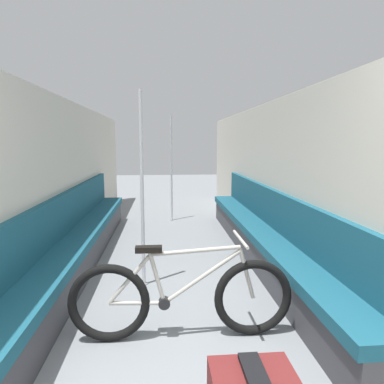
# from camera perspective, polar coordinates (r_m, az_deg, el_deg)

# --- Properties ---
(wall_left) EXTENTS (0.10, 9.68, 2.07)m
(wall_left) POSITION_cam_1_polar(r_m,az_deg,el_deg) (4.42, -21.46, 1.39)
(wall_left) COLOR beige
(wall_left) RESTS_ON ground
(wall_right) EXTENTS (0.10, 9.68, 2.07)m
(wall_right) POSITION_cam_1_polar(r_m,az_deg,el_deg) (4.49, 14.49, 1.80)
(wall_right) COLOR beige
(wall_right) RESTS_ON ground
(bench_seat_row_left) EXTENTS (0.40, 5.11, 0.92)m
(bench_seat_row_left) POSITION_cam_1_polar(r_m,az_deg,el_deg) (4.45, -18.37, -7.94)
(bench_seat_row_left) COLOR #3D3D42
(bench_seat_row_left) RESTS_ON ground
(bench_seat_row_right) EXTENTS (0.40, 5.11, 0.92)m
(bench_seat_row_right) POSITION_cam_1_polar(r_m,az_deg,el_deg) (4.51, 11.68, -7.48)
(bench_seat_row_right) COLOR #3D3D42
(bench_seat_row_right) RESTS_ON ground
(bicycle) EXTENTS (1.74, 0.46, 0.80)m
(bicycle) POSITION_cam_1_polar(r_m,az_deg,el_deg) (2.77, -1.68, -17.26)
(bicycle) COLOR black
(bicycle) RESTS_ON ground
(grab_pole_near) EXTENTS (0.08, 0.08, 2.05)m
(grab_pole_near) POSITION_cam_1_polar(r_m,az_deg,el_deg) (6.62, -3.44, 3.74)
(grab_pole_near) COLOR gray
(grab_pole_near) RESTS_ON ground
(grab_pole_far) EXTENTS (0.08, 0.08, 2.05)m
(grab_pole_far) POSITION_cam_1_polar(r_m,az_deg,el_deg) (3.59, -8.30, -0.22)
(grab_pole_far) COLOR gray
(grab_pole_far) RESTS_ON ground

